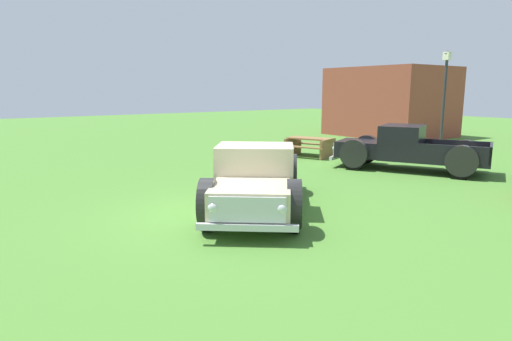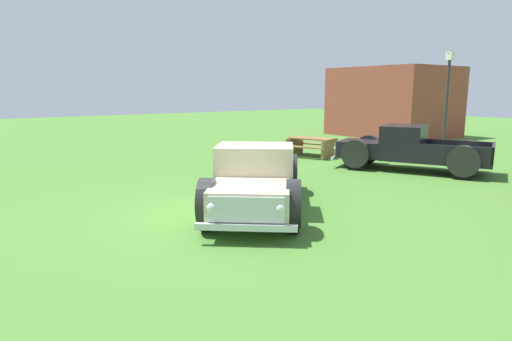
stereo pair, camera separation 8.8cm
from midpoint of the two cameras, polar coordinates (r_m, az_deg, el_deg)
name	(u,v)px [view 1 (the left image)]	position (r m, az deg, el deg)	size (l,w,h in m)	color
ground_plane	(224,216)	(9.74, -4.38, -5.86)	(80.00, 80.00, 0.00)	#477A2D
pickup_truck_foreground	(255,181)	(9.77, -0.39, -1.37)	(4.97, 4.52, 1.53)	#C6B793
pickup_truck_behind_left	(400,149)	(15.92, 17.96, 2.73)	(5.29, 3.75, 1.54)	black
lamp_post_near	(444,99)	(21.79, 23.08, 8.57)	(0.36, 0.36, 4.45)	#2D2D33
picnic_table	(310,145)	(18.30, 6.87, 3.35)	(2.21, 2.03, 0.78)	olive
brick_pavilion	(390,102)	(27.68, 16.90, 8.49)	(6.27, 5.13, 4.00)	brown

